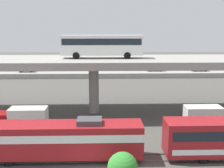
# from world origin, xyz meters

# --- Properties ---
(rail_strip_near) EXTENTS (110.00, 0.12, 0.12)m
(rail_strip_near) POSITION_xyz_m (0.00, 3.23, 0.06)
(rail_strip_near) COLOR #59544C
(rail_strip_near) RESTS_ON ground_plane
(rail_strip_far) EXTENTS (110.00, 0.12, 0.12)m
(rail_strip_far) POSITION_xyz_m (0.00, 4.77, 0.06)
(rail_strip_far) COLOR #59544C
(rail_strip_far) RESTS_ON ground_plane
(train_locomotive) EXTENTS (16.75, 3.04, 4.18)m
(train_locomotive) POSITION_xyz_m (-3.35, 4.00, 2.19)
(train_locomotive) COLOR maroon
(train_locomotive) RESTS_ON ground_plane
(highway_overpass) EXTENTS (96.00, 11.46, 8.35)m
(highway_overpass) POSITION_xyz_m (0.00, 20.00, 7.65)
(highway_overpass) COLOR gray
(highway_overpass) RESTS_ON ground_plane
(transit_bus_on_overpass) EXTENTS (12.00, 2.68, 3.40)m
(transit_bus_on_overpass) POSITION_xyz_m (1.24, 20.24, 10.41)
(transit_bus_on_overpass) COLOR silver
(transit_bus_on_overpass) RESTS_ON highway_overpass
(service_truck_west) EXTENTS (6.80, 2.46, 3.04)m
(service_truck_west) POSITION_xyz_m (-8.82, 12.03, 1.64)
(service_truck_west) COLOR maroon
(service_truck_west) RESTS_ON ground_plane
(service_truck_east) EXTENTS (6.80, 2.46, 3.04)m
(service_truck_east) POSITION_xyz_m (15.01, 12.03, 1.64)
(service_truck_east) COLOR #515459
(service_truck_east) RESTS_ON ground_plane
(pier_parking_lot) EXTENTS (70.67, 10.41, 1.28)m
(pier_parking_lot) POSITION_xyz_m (0.00, 55.00, 0.64)
(pier_parking_lot) COLOR gray
(pier_parking_lot) RESTS_ON ground_plane
(parked_car_0) EXTENTS (4.25, 1.94, 1.50)m
(parked_car_0) POSITION_xyz_m (26.64, 56.72, 2.05)
(parked_car_0) COLOR silver
(parked_car_0) RESTS_ON pier_parking_lot
(parked_car_1) EXTENTS (4.54, 1.90, 1.50)m
(parked_car_1) POSITION_xyz_m (15.42, 53.82, 2.06)
(parked_car_1) COLOR #B7B7BC
(parked_car_1) RESTS_ON pier_parking_lot
(parked_car_2) EXTENTS (4.54, 2.00, 1.50)m
(parked_car_2) POSITION_xyz_m (27.30, 53.48, 2.06)
(parked_car_2) COLOR #B7B7BC
(parked_car_2) RESTS_ON pier_parking_lot
(parked_car_3) EXTENTS (4.29, 1.87, 1.50)m
(parked_car_3) POSITION_xyz_m (-18.84, 53.17, 2.05)
(parked_car_3) COLOR #9E998C
(parked_car_3) RESTS_ON pier_parking_lot
(parked_car_4) EXTENTS (4.63, 1.82, 1.50)m
(parked_car_4) POSITION_xyz_m (-14.36, 55.42, 2.05)
(parked_car_4) COLOR black
(parked_car_4) RESTS_ON pier_parking_lot
(parked_car_5) EXTENTS (4.53, 2.00, 1.50)m
(parked_car_5) POSITION_xyz_m (-26.19, 57.07, 2.06)
(parked_car_5) COLOR navy
(parked_car_5) RESTS_ON pier_parking_lot
(harbor_water) EXTENTS (140.00, 36.00, 0.01)m
(harbor_water) POSITION_xyz_m (0.00, 78.00, 0.00)
(harbor_water) COLOR #2D5170
(harbor_water) RESTS_ON ground_plane
(shrub_right) EXTENTS (2.57, 2.57, 2.57)m
(shrub_right) POSITION_xyz_m (3.06, -0.33, 1.29)
(shrub_right) COLOR #32872F
(shrub_right) RESTS_ON ground_plane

